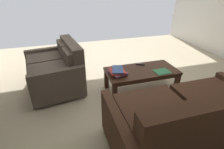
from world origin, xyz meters
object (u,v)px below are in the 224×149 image
Objects in this scene: loveseat_near at (57,69)px; coffee_table at (141,73)px; sofa_main at (189,119)px; book_stack at (117,72)px; loose_magazine at (162,71)px; tv_remote at (140,64)px.

loveseat_near is 1.52m from coffee_table.
sofa_main is 5.28× the size of book_stack.
loose_magazine is at bearing 170.07° from book_stack.
loose_magazine is at bearing 157.25° from loveseat_near.
tv_remote is (-0.52, -0.23, -0.04)m from book_stack.
coffee_table is (-0.00, -1.24, -0.02)m from sofa_main.
sofa_main is 2.29m from loveseat_near.
tv_remote is at bearing -155.55° from book_stack.
loveseat_near reaches higher than book_stack.
loose_magazine is (-0.23, 0.37, -0.01)m from tv_remote.
tv_remote is at bearing -107.41° from coffee_table.
loose_magazine is (-1.71, 0.72, 0.05)m from loveseat_near.
tv_remote is at bearing -92.64° from sofa_main.
book_stack is at bearing 148.62° from loveseat_near.
loveseat_near is 1.86m from loose_magazine.
tv_remote is at bearing 166.60° from loveseat_near.
loveseat_near is 5.10× the size of loose_magazine.
loose_magazine is at bearing 122.64° from tv_remote.
sofa_main is 1.45m from tv_remote.
sofa_main is at bearing -17.94° from loose_magazine.
loose_magazine is at bearing -105.56° from sofa_main.
loveseat_near is (1.41, -1.80, -0.01)m from sofa_main.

